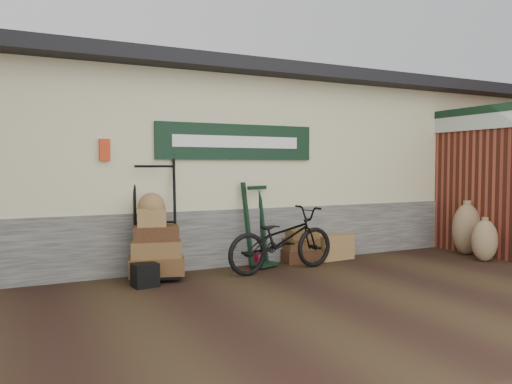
% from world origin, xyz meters
% --- Properties ---
extents(ground, '(80.00, 80.00, 0.00)m').
position_xyz_m(ground, '(0.00, 0.00, 0.00)').
color(ground, black).
rests_on(ground, ground).
extents(station_building, '(14.40, 4.10, 3.20)m').
position_xyz_m(station_building, '(-0.01, 2.74, 1.61)').
color(station_building, '#4C4C47').
rests_on(station_building, ground).
extents(brick_outbuilding, '(1.71, 4.51, 2.62)m').
position_xyz_m(brick_outbuilding, '(4.70, 1.19, 1.30)').
color(brick_outbuilding, maroon).
rests_on(brick_outbuilding, ground).
extents(porter_trolley, '(1.03, 0.86, 1.80)m').
position_xyz_m(porter_trolley, '(-1.65, 0.80, 0.90)').
color(porter_trolley, black).
rests_on(porter_trolley, ground).
extents(green_barrow, '(0.60, 0.57, 1.32)m').
position_xyz_m(green_barrow, '(-0.01, 0.85, 0.66)').
color(green_barrow, black).
rests_on(green_barrow, ground).
extents(suitcase_stack, '(0.63, 0.41, 0.55)m').
position_xyz_m(suitcase_stack, '(0.78, 0.85, 0.27)').
color(suitcase_stack, '#3C1C13').
rests_on(suitcase_stack, ground).
extents(wicker_hamper, '(0.67, 0.47, 0.42)m').
position_xyz_m(wicker_hamper, '(1.41, 0.85, 0.21)').
color(wicker_hamper, brown).
rests_on(wicker_hamper, ground).
extents(black_trunk, '(0.34, 0.30, 0.31)m').
position_xyz_m(black_trunk, '(-1.92, 0.30, 0.15)').
color(black_trunk, black).
rests_on(black_trunk, ground).
extents(bicycle, '(0.82, 1.89, 1.07)m').
position_xyz_m(bicycle, '(0.15, 0.36, 0.53)').
color(bicycle, black).
rests_on(bicycle, ground).
extents(burlap_sack_left, '(0.67, 0.61, 0.91)m').
position_xyz_m(burlap_sack_left, '(3.80, 0.14, 0.45)').
color(burlap_sack_left, brown).
rests_on(burlap_sack_left, ground).
extents(burlap_sack_right, '(0.52, 0.48, 0.69)m').
position_xyz_m(burlap_sack_right, '(3.54, -0.45, 0.35)').
color(burlap_sack_right, brown).
rests_on(burlap_sack_right, ground).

